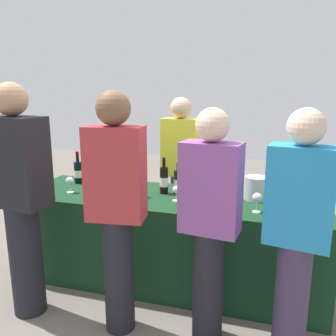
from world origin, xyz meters
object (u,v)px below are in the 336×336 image
Objects in this scene: wine_glass_1 at (141,186)px; wine_glass_4 at (257,198)px; wine_bottle_0 at (78,172)px; wine_bottle_4 at (178,182)px; wine_bottle_3 at (164,180)px; guest_0 at (20,195)px; guest_1 at (117,206)px; wine_bottle_1 at (89,171)px; wine_bottle_5 at (212,183)px; ice_bucket at (256,188)px; server_pouring at (180,168)px; menu_board at (107,192)px; wine_bottle_2 at (128,176)px; wine_glass_2 at (176,190)px; guest_3 at (297,231)px; wine_glass_3 at (183,194)px; wine_glass_0 at (70,182)px; guest_2 at (210,220)px.

wine_glass_1 is 0.91× the size of wine_glass_4.
wine_bottle_0 is 1.06× the size of wine_bottle_4.
wine_bottle_3 reaches higher than wine_bottle_0.
guest_0 reaches higher than guest_1.
guest_0 reaches higher than wine_glass_4.
guest_0 reaches higher than wine_bottle_1.
wine_bottle_5 is 0.18× the size of guest_0.
ice_bucket is 0.12× the size of server_pouring.
menu_board is at bearing 105.24° from guest_0.
guest_0 is at bearing -118.30° from wine_bottle_2.
wine_glass_4 is at bearing -29.55° from menu_board.
wine_glass_2 is at bearing -39.24° from menu_board.
ice_bucket is at bearing 148.01° from server_pouring.
wine_bottle_0 is 0.92m from wine_bottle_3.
wine_glass_2 is (0.32, -0.02, -0.01)m from wine_glass_1.
guest_1 is (0.75, 0.02, -0.02)m from guest_0.
wine_glass_2 is (0.53, -0.23, -0.03)m from wine_bottle_2.
wine_glass_1 is at bearing 176.99° from wine_glass_2.
wine_bottle_3 is at bearing -169.73° from wine_bottle_5.
guest_3 is (0.94, -0.80, -0.03)m from wine_bottle_4.
wine_glass_4 is (0.97, -0.11, 0.01)m from wine_glass_1.
wine_bottle_1 reaches higher than wine_bottle_0.
guest_0 reaches higher than ice_bucket.
menu_board is at bearing 111.82° from guest_1.
wine_bottle_1 reaches higher than wine_glass_4.
wine_glass_3 is at bearing 159.45° from guest_3.
wine_bottle_1 reaches higher than wine_glass_3.
wine_glass_2 is 0.15× the size of menu_board.
guest_0 is (-1.63, -0.88, 0.06)m from ice_bucket.
wine_bottle_3 reaches higher than wine_bottle_5.
guest_0 is at bearing -167.25° from guest_3.
wine_glass_0 is 1.34m from menu_board.
menu_board is at bearing 140.63° from wine_bottle_4.
wine_bottle_3 is at bearing -8.27° from wine_bottle_2.
wine_bottle_2 reaches higher than wine_glass_1.
guest_3 reaches higher than wine_glass_3.
guest_2 is (0.12, -0.81, -0.03)m from wine_bottle_5.
wine_glass_0 is at bearing 95.58° from guest_0.
wine_glass_3 is 0.64m from guest_1.
guest_0 is (-0.03, -0.97, 0.03)m from wine_bottle_1.
ice_bucket is 1.00m from server_pouring.
menu_board is (-1.86, 0.95, -0.47)m from ice_bucket.
server_pouring is (-0.43, 0.57, -0.01)m from wine_bottle_5.
wine_bottle_5 is 0.18× the size of guest_1.
wine_glass_1 is at bearing 164.61° from guest_3.
wine_bottle_3 is (0.92, -0.10, 0.01)m from wine_bottle_0.
menu_board is at bearing 151.32° from guest_3.
wine_bottle_5 is 2.33× the size of wine_glass_3.
guest_2 is at bearing 116.00° from server_pouring.
guest_3 reaches higher than menu_board.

